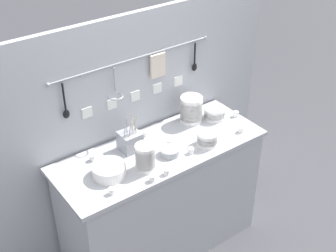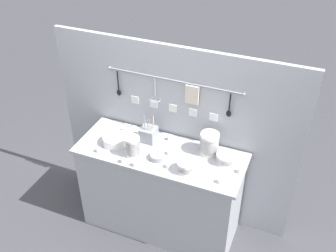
{
  "view_description": "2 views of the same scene",
  "coord_description": "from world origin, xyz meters",
  "px_view_note": "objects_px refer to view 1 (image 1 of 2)",
  "views": [
    {
      "loc": [
        -1.46,
        -2.07,
        2.74
      ],
      "look_at": [
        0.07,
        0.01,
        1.06
      ],
      "focal_mm": 50.0,
      "sensor_mm": 36.0,
      "label": 1
    },
    {
      "loc": [
        1.05,
        -2.38,
        3.03
      ],
      "look_at": [
        0.06,
        0.02,
        1.19
      ],
      "focal_mm": 42.0,
      "sensor_mm": 36.0,
      "label": 2
    }
  ],
  "objects_px": {
    "cup_by_caddy": "(93,158)",
    "cup_back_left": "(169,142)",
    "cup_front_left": "(191,151)",
    "bowl_stack_wide_centre": "(215,113)",
    "cup_edge_near": "(236,114)",
    "bowl_stack_tall_left": "(145,157)",
    "bowl_stack_back_corner": "(207,139)",
    "cutlery_caddy": "(130,141)",
    "cup_edge_far": "(166,172)",
    "plate_stack": "(109,170)",
    "cup_beside_plates": "(112,191)",
    "steel_mixing_bowl": "(170,152)",
    "cup_front_right": "(145,133)",
    "cup_centre": "(152,178)",
    "bowl_stack_short_front": "(191,109)",
    "cup_back_right": "(241,130)"
  },
  "relations": [
    {
      "from": "cup_edge_near",
      "to": "cup_back_left",
      "type": "distance_m",
      "value": 0.61
    },
    {
      "from": "bowl_stack_wide_centre",
      "to": "cup_centre",
      "type": "xyz_separation_m",
      "value": [
        -0.78,
        -0.32,
        -0.02
      ]
    },
    {
      "from": "bowl_stack_tall_left",
      "to": "bowl_stack_short_front",
      "type": "xyz_separation_m",
      "value": [
        0.58,
        0.27,
        0.01
      ]
    },
    {
      "from": "bowl_stack_back_corner",
      "to": "cup_back_left",
      "type": "bearing_deg",
      "value": 144.11
    },
    {
      "from": "cup_by_caddy",
      "to": "cup_back_left",
      "type": "bearing_deg",
      "value": -16.89
    },
    {
      "from": "bowl_stack_back_corner",
      "to": "bowl_stack_tall_left",
      "type": "bearing_deg",
      "value": 176.78
    },
    {
      "from": "cup_back_left",
      "to": "cup_back_right",
      "type": "height_order",
      "value": "same"
    },
    {
      "from": "cup_edge_near",
      "to": "bowl_stack_tall_left",
      "type": "bearing_deg",
      "value": -172.12
    },
    {
      "from": "bowl_stack_short_front",
      "to": "bowl_stack_back_corner",
      "type": "height_order",
      "value": "bowl_stack_short_front"
    },
    {
      "from": "steel_mixing_bowl",
      "to": "cup_by_caddy",
      "type": "xyz_separation_m",
      "value": [
        -0.44,
        0.24,
        -0.0
      ]
    },
    {
      "from": "cup_beside_plates",
      "to": "bowl_stack_tall_left",
      "type": "bearing_deg",
      "value": 14.74
    },
    {
      "from": "steel_mixing_bowl",
      "to": "cup_front_right",
      "type": "distance_m",
      "value": 0.28
    },
    {
      "from": "cup_beside_plates",
      "to": "cup_back_right",
      "type": "height_order",
      "value": "same"
    },
    {
      "from": "cutlery_caddy",
      "to": "cup_edge_far",
      "type": "xyz_separation_m",
      "value": [
        0.04,
        -0.36,
        -0.05
      ]
    },
    {
      "from": "cup_by_caddy",
      "to": "cup_back_right",
      "type": "height_order",
      "value": "same"
    },
    {
      "from": "plate_stack",
      "to": "cutlery_caddy",
      "type": "relative_size",
      "value": 0.79
    },
    {
      "from": "bowl_stack_wide_centre",
      "to": "cup_beside_plates",
      "type": "distance_m",
      "value": 1.07
    },
    {
      "from": "bowl_stack_tall_left",
      "to": "bowl_stack_back_corner",
      "type": "relative_size",
      "value": 1.28
    },
    {
      "from": "plate_stack",
      "to": "steel_mixing_bowl",
      "type": "height_order",
      "value": "plate_stack"
    },
    {
      "from": "bowl_stack_short_front",
      "to": "cup_edge_near",
      "type": "bearing_deg",
      "value": -25.73
    },
    {
      "from": "cup_beside_plates",
      "to": "cutlery_caddy",
      "type": "bearing_deg",
      "value": 43.56
    },
    {
      "from": "cup_front_left",
      "to": "cup_centre",
      "type": "distance_m",
      "value": 0.38
    },
    {
      "from": "cutlery_caddy",
      "to": "cup_back_right",
      "type": "distance_m",
      "value": 0.79
    },
    {
      "from": "cup_front_right",
      "to": "plate_stack",
      "type": "bearing_deg",
      "value": -151.63
    },
    {
      "from": "bowl_stack_wide_centre",
      "to": "cup_back_left",
      "type": "distance_m",
      "value": 0.48
    },
    {
      "from": "cup_back_left",
      "to": "cup_front_right",
      "type": "bearing_deg",
      "value": 110.11
    },
    {
      "from": "plate_stack",
      "to": "cup_beside_plates",
      "type": "bearing_deg",
      "value": -115.86
    },
    {
      "from": "bowl_stack_tall_left",
      "to": "bowl_stack_wide_centre",
      "type": "bearing_deg",
      "value": 14.94
    },
    {
      "from": "bowl_stack_short_front",
      "to": "cup_beside_plates",
      "type": "height_order",
      "value": "bowl_stack_short_front"
    },
    {
      "from": "steel_mixing_bowl",
      "to": "cup_front_right",
      "type": "bearing_deg",
      "value": 90.86
    },
    {
      "from": "bowl_stack_back_corner",
      "to": "steel_mixing_bowl",
      "type": "xyz_separation_m",
      "value": [
        -0.27,
        0.06,
        -0.03
      ]
    },
    {
      "from": "cup_centre",
      "to": "cup_edge_near",
      "type": "bearing_deg",
      "value": 14.87
    },
    {
      "from": "cup_back_left",
      "to": "cup_centre",
      "type": "distance_m",
      "value": 0.4
    },
    {
      "from": "bowl_stack_wide_centre",
      "to": "cup_beside_plates",
      "type": "relative_size",
      "value": 3.88
    },
    {
      "from": "cup_by_caddy",
      "to": "cup_edge_near",
      "type": "distance_m",
      "value": 1.13
    },
    {
      "from": "cup_edge_near",
      "to": "cup_back_left",
      "type": "relative_size",
      "value": 1.0
    },
    {
      "from": "cup_edge_far",
      "to": "cup_by_caddy",
      "type": "bearing_deg",
      "value": 126.93
    },
    {
      "from": "bowl_stack_short_front",
      "to": "bowl_stack_back_corner",
      "type": "relative_size",
      "value": 1.4
    },
    {
      "from": "cutlery_caddy",
      "to": "cup_edge_far",
      "type": "bearing_deg",
      "value": -84.31
    },
    {
      "from": "bowl_stack_tall_left",
      "to": "cup_by_caddy",
      "type": "xyz_separation_m",
      "value": [
        -0.23,
        0.28,
        -0.07
      ]
    },
    {
      "from": "cup_edge_near",
      "to": "cup_front_left",
      "type": "distance_m",
      "value": 0.58
    },
    {
      "from": "bowl_stack_wide_centre",
      "to": "cutlery_caddy",
      "type": "bearing_deg",
      "value": 177.03
    },
    {
      "from": "cup_back_right",
      "to": "cup_front_right",
      "type": "bearing_deg",
      "value": 147.56
    },
    {
      "from": "bowl_stack_short_front",
      "to": "plate_stack",
      "type": "xyz_separation_m",
      "value": [
        -0.8,
        -0.19,
        -0.06
      ]
    },
    {
      "from": "cup_front_left",
      "to": "bowl_stack_wide_centre",
      "type": "bearing_deg",
      "value": 30.06
    },
    {
      "from": "cutlery_caddy",
      "to": "cup_front_right",
      "type": "height_order",
      "value": "cutlery_caddy"
    },
    {
      "from": "bowl_stack_tall_left",
      "to": "cutlery_caddy",
      "type": "xyz_separation_m",
      "value": [
        0.04,
        0.24,
        -0.02
      ]
    },
    {
      "from": "cup_front_right",
      "to": "bowl_stack_back_corner",
      "type": "bearing_deg",
      "value": -50.7
    },
    {
      "from": "cup_by_caddy",
      "to": "cup_back_left",
      "type": "xyz_separation_m",
      "value": [
        0.5,
        -0.15,
        0.0
      ]
    },
    {
      "from": "bowl_stack_back_corner",
      "to": "cup_edge_far",
      "type": "bearing_deg",
      "value": -166.93
    }
  ]
}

